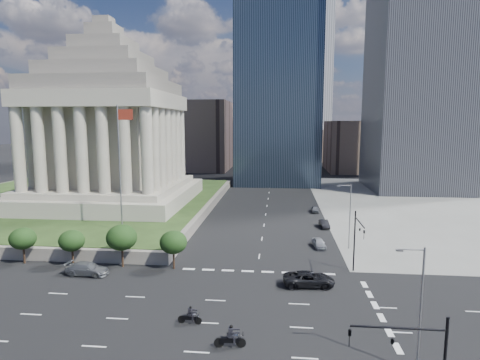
# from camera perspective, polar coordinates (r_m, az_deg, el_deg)

# --- Properties ---
(ground) EXTENTS (500.00, 500.00, 0.00)m
(ground) POSITION_cam_1_polar(r_m,az_deg,el_deg) (137.14, 4.44, 0.04)
(ground) COLOR black
(ground) RESTS_ON ground
(sidewalk_ne) EXTENTS (68.00, 90.00, 0.03)m
(sidewalk_ne) POSITION_cam_1_polar(r_m,az_deg,el_deg) (106.83, 29.48, -3.27)
(sidewalk_ne) COLOR slate
(sidewalk_ne) RESTS_ON ground
(plaza_terrace) EXTENTS (66.00, 70.00, 1.80)m
(plaza_terrace) POSITION_cam_1_polar(r_m,az_deg,el_deg) (99.82, -23.07, -3.08)
(plaza_terrace) COLOR #5E5951
(plaza_terrace) RESTS_ON ground
(plaza_lawn) EXTENTS (64.00, 68.00, 0.10)m
(plaza_lawn) POSITION_cam_1_polar(r_m,az_deg,el_deg) (99.65, -23.10, -2.54)
(plaza_lawn) COLOR #213415
(plaza_lawn) RESTS_ON plaza_terrace
(war_memorial) EXTENTS (34.00, 34.00, 39.00)m
(war_memorial) POSITION_cam_1_polar(r_m,az_deg,el_deg) (91.50, -18.26, 9.12)
(war_memorial) COLOR gray
(war_memorial) RESTS_ON plaza_lawn
(flagpole) EXTENTS (2.52, 0.24, 20.00)m
(flagpole) POSITION_cam_1_polar(r_m,az_deg,el_deg) (64.89, -16.62, 2.46)
(flagpole) COLOR slate
(flagpole) RESTS_ON plaza_lawn
(midrise_glass) EXTENTS (26.00, 26.00, 60.00)m
(midrise_glass) POSITION_cam_1_polar(r_m,az_deg,el_deg) (131.24, 5.44, 12.80)
(midrise_glass) COLOR black
(midrise_glass) RESTS_ON ground
(highrise_ne) EXTENTS (26.00, 28.00, 100.00)m
(highrise_ne) POSITION_cam_1_polar(r_m,az_deg,el_deg) (130.73, 24.68, 21.04)
(highrise_ne) COLOR black
(highrise_ne) RESTS_ON ground
(building_filler_ne) EXTENTS (20.00, 30.00, 20.00)m
(building_filler_ne) POSITION_cam_1_polar(r_m,az_deg,el_deg) (168.60, 15.68, 4.68)
(building_filler_ne) COLOR brown
(building_filler_ne) RESTS_ON ground
(building_filler_nw) EXTENTS (24.00, 30.00, 28.00)m
(building_filler_nw) POSITION_cam_1_polar(r_m,az_deg,el_deg) (169.06, -5.56, 6.30)
(building_filler_nw) COLOR brown
(building_filler_nw) RESTS_ON ground
(traffic_signal_se) EXTENTS (5.74, 0.30, 8.00)m
(traffic_signal_se) POSITION_cam_1_polar(r_m,az_deg,el_deg) (27.82, 23.35, -22.43)
(traffic_signal_se) COLOR black
(traffic_signal_se) RESTS_ON ground
(traffic_signal_ne) EXTENTS (0.30, 5.74, 8.00)m
(traffic_signal_ne) POSITION_cam_1_polar(r_m,az_deg,el_deg) (52.30, 16.36, -7.60)
(traffic_signal_ne) COLOR black
(traffic_signal_ne) RESTS_ON ground
(street_lamp_south) EXTENTS (2.13, 0.22, 10.00)m
(street_lamp_south) POSITION_cam_1_polar(r_m,az_deg,el_deg) (34.35, 24.08, -15.65)
(street_lamp_south) COLOR slate
(street_lamp_south) RESTS_ON ground
(street_lamp_north) EXTENTS (2.13, 0.22, 10.00)m
(street_lamp_north) POSITION_cam_1_polar(r_m,az_deg,el_deg) (63.15, 15.23, -4.49)
(street_lamp_north) COLOR slate
(street_lamp_north) RESTS_ON ground
(pickup_truck) EXTENTS (6.29, 3.31, 1.69)m
(pickup_truck) POSITION_cam_1_polar(r_m,az_deg,el_deg) (49.42, 9.77, -13.71)
(pickup_truck) COLOR black
(pickup_truck) RESTS_ON ground
(suv_grey) EXTENTS (2.53, 5.61, 1.60)m
(suv_grey) POSITION_cam_1_polar(r_m,az_deg,el_deg) (55.50, -20.89, -11.71)
(suv_grey) COLOR #53565A
(suv_grey) RESTS_ON ground
(parked_sedan_near) EXTENTS (4.35, 2.23, 1.41)m
(parked_sedan_near) POSITION_cam_1_polar(r_m,az_deg,el_deg) (64.02, 11.16, -8.77)
(parked_sedan_near) COLOR #9A9DA2
(parked_sedan_near) RESTS_ON ground
(parked_sedan_mid) EXTENTS (4.22, 1.79, 1.35)m
(parked_sedan_mid) POSITION_cam_1_polar(r_m,az_deg,el_deg) (75.90, 11.90, -6.14)
(parked_sedan_mid) COLOR black
(parked_sedan_mid) RESTS_ON ground
(parked_sedan_far) EXTENTS (1.60, 3.80, 1.28)m
(parked_sedan_far) POSITION_cam_1_polar(r_m,az_deg,el_deg) (88.32, 10.62, -4.12)
(parked_sedan_far) COLOR #5C5F64
(parked_sedan_far) RESTS_ON ground
(motorcycle_lead) EXTENTS (2.83, 1.00, 2.07)m
(motorcycle_lead) POSITION_cam_1_polar(r_m,az_deg,el_deg) (36.79, -1.44, -21.30)
(motorcycle_lead) COLOR black
(motorcycle_lead) RESTS_ON ground
(motorcycle_trail) EXTENTS (2.44, 0.83, 1.79)m
(motorcycle_trail) POSITION_cam_1_polar(r_m,az_deg,el_deg) (40.78, -7.16, -18.47)
(motorcycle_trail) COLOR black
(motorcycle_trail) RESTS_ON ground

